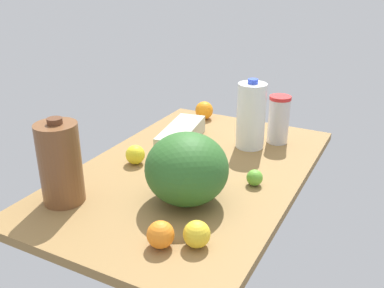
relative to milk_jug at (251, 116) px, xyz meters
The scene contains 11 objects.
countertop 34.88cm from the milk_jug, 20.30° to the right, with size 120.00×76.00×3.00cm, color olive.
milk_jug is the anchor object (origin of this frame).
watermelon 50.15cm from the milk_jug, ahead, with size 25.73×25.73×22.36cm, color #2E6427.
egg_carton 29.82cm from the milk_jug, 70.42° to the right, with size 32.22×11.44×7.09cm, color beige.
chocolate_milk_jug 76.77cm from the milk_jug, 28.23° to the right, with size 12.89×12.89×27.48cm.
tumbler_cup 13.35cm from the milk_jug, 138.44° to the left, with size 8.78×8.78×19.89cm.
lemon_loose 48.31cm from the milk_jug, 42.37° to the right, with size 7.19×7.19×7.19cm, color yellow.
orange_by_jug 38.99cm from the milk_jug, 124.82° to the right, with size 8.50×8.50×8.50cm, color orange.
lemon_near_front 70.92cm from the milk_jug, ahead, with size 7.31×7.31×7.31cm, color yellow.
orange_far_back 74.66cm from the milk_jug, ahead, with size 7.38×7.38×7.38cm, color orange.
lime_beside_bowl 34.70cm from the milk_jug, 23.30° to the left, with size 5.50×5.50×5.50cm, color #62AC34.
Camera 1 is at (123.33, 64.25, 71.94)cm, focal length 40.00 mm.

